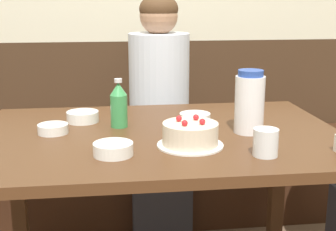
{
  "coord_description": "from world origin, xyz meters",
  "views": [
    {
      "loc": [
        -0.18,
        -1.6,
        1.21
      ],
      "look_at": [
        0.03,
        0.05,
        0.79
      ],
      "focal_mm": 50.0,
      "sensor_mm": 36.0,
      "label": 1
    }
  ],
  "objects": [
    {
      "name": "soju_bottle",
      "position": [
        -0.15,
        0.1,
        0.83
      ],
      "size": [
        0.06,
        0.06,
        0.18
      ],
      "color": "#388E4C",
      "rests_on": "dining_table"
    },
    {
      "name": "glass_water_tall",
      "position": [
        0.29,
        -0.29,
        0.79
      ],
      "size": [
        0.08,
        0.08,
        0.08
      ],
      "color": "silver",
      "rests_on": "dining_table"
    },
    {
      "name": "bowl_soup_white",
      "position": [
        -0.38,
        0.04,
        0.76
      ],
      "size": [
        0.11,
        0.11,
        0.03
      ],
      "color": "white",
      "rests_on": "dining_table"
    },
    {
      "name": "bowl_sauce_shallow",
      "position": [
        0.14,
        0.09,
        0.77
      ],
      "size": [
        0.12,
        0.12,
        0.04
      ],
      "color": "white",
      "rests_on": "dining_table"
    },
    {
      "name": "bowl_rice_small",
      "position": [
        -0.17,
        -0.23,
        0.76
      ],
      "size": [
        0.12,
        0.12,
        0.04
      ],
      "color": "white",
      "rests_on": "dining_table"
    },
    {
      "name": "bowl_side_dish",
      "position": [
        -0.29,
        0.19,
        0.77
      ],
      "size": [
        0.12,
        0.12,
        0.04
      ],
      "color": "white",
      "rests_on": "dining_table"
    },
    {
      "name": "bench_seat",
      "position": [
        0.0,
        0.83,
        0.23
      ],
      "size": [
        2.63,
        0.38,
        0.47
      ],
      "color": "#381E11",
      "rests_on": "ground_plane"
    },
    {
      "name": "birthday_cake",
      "position": [
        0.08,
        -0.17,
        0.78
      ],
      "size": [
        0.22,
        0.22,
        0.1
      ],
      "color": "white",
      "rests_on": "dining_table"
    },
    {
      "name": "dining_table",
      "position": [
        0.0,
        0.0,
        0.65
      ],
      "size": [
        1.29,
        0.89,
        0.74
      ],
      "color": "#4C2D19",
      "rests_on": "ground_plane"
    },
    {
      "name": "water_pitcher",
      "position": [
        0.31,
        -0.03,
        0.85
      ],
      "size": [
        0.1,
        0.1,
        0.23
      ],
      "color": "white",
      "rests_on": "dining_table"
    },
    {
      "name": "person_pale_blue_shirt",
      "position": [
        0.07,
        0.71,
        0.57
      ],
      "size": [
        0.3,
        0.34,
        1.23
      ],
      "rotation": [
        0.0,
        0.0,
        -1.57
      ],
      "color": "#33333D",
      "rests_on": "ground_plane"
    }
  ]
}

